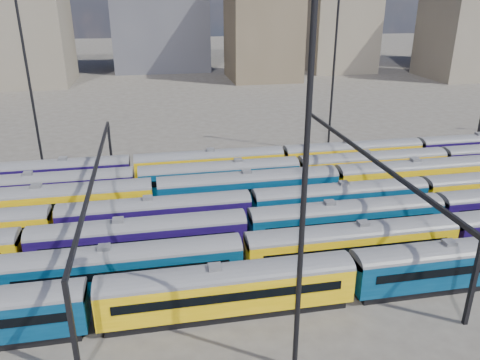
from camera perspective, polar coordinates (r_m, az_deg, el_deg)
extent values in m
plane|color=#45403A|center=(54.88, 4.88, -5.30)|extent=(500.00, 500.00, 0.00)
cube|color=black|center=(40.60, -1.50, -15.46)|extent=(19.94, 2.59, 0.73)
cube|color=#CF9E08|center=(39.48, -1.53, -13.28)|extent=(20.99, 3.04, 3.04)
cylinder|color=#4C4C51|center=(38.62, -1.55, -11.43)|extent=(20.99, 3.04, 3.04)
cube|color=black|center=(38.03, -1.14, -14.15)|extent=(18.47, 0.06, 0.79)
cube|color=black|center=(40.53, -1.90, -11.62)|extent=(18.47, 0.06, 0.79)
cube|color=slate|center=(38.18, -1.56, -10.42)|extent=(1.05, 0.94, 0.37)
cube|color=black|center=(48.32, 25.18, -11.10)|extent=(19.94, 2.59, 0.73)
cube|color=#052B4B|center=(47.38, 25.55, -9.16)|extent=(20.99, 3.04, 3.04)
cylinder|color=#4C4C51|center=(46.67, 25.85, -7.55)|extent=(20.99, 3.04, 3.04)
cube|color=black|center=(46.18, 26.72, -9.69)|extent=(18.47, 0.06, 0.79)
cube|color=black|center=(48.26, 24.58, -7.91)|extent=(18.47, 0.06, 0.79)
cube|color=slate|center=(46.31, 26.02, -6.67)|extent=(1.05, 0.94, 0.37)
cube|color=black|center=(44.46, -13.58, -12.45)|extent=(19.72, 2.56, 0.73)
cube|color=#052B4B|center=(43.45, -13.80, -10.41)|extent=(20.76, 3.01, 3.01)
cylinder|color=#4C4C51|center=(42.68, -13.98, -8.70)|extent=(20.76, 3.01, 3.01)
cube|color=black|center=(41.97, -13.91, -11.09)|extent=(18.27, 0.06, 0.78)
cube|color=black|center=(44.57, -13.77, -8.99)|extent=(18.27, 0.06, 0.78)
cube|color=slate|center=(42.29, -14.08, -7.76)|extent=(1.04, 0.93, 0.36)
cube|color=black|center=(47.89, 13.21, -9.72)|extent=(19.72, 2.56, 0.73)
cube|color=#CF9E08|center=(46.96, 13.40, -7.77)|extent=(20.76, 3.01, 3.01)
cylinder|color=#4C4C51|center=(46.25, 13.56, -6.15)|extent=(20.76, 3.01, 3.01)
cube|color=black|center=(45.59, 14.21, -8.29)|extent=(18.27, 0.06, 0.78)
cube|color=black|center=(47.99, 12.72, -6.53)|extent=(18.27, 0.06, 0.78)
cube|color=slate|center=(45.88, 13.65, -5.26)|extent=(1.04, 0.93, 0.36)
cube|color=black|center=(48.62, -11.89, -9.07)|extent=(19.97, 2.59, 0.74)
cube|color=#110736|center=(47.69, -12.07, -7.12)|extent=(21.02, 3.05, 3.05)
cylinder|color=#4C4C51|center=(46.98, -12.21, -5.49)|extent=(21.02, 3.05, 3.05)
cube|color=black|center=(46.16, -12.11, -7.64)|extent=(18.50, 0.06, 0.79)
cube|color=black|center=(48.88, -12.09, -5.88)|extent=(18.50, 0.06, 0.79)
cube|color=slate|center=(46.62, -12.29, -4.60)|extent=(1.05, 0.95, 0.37)
cube|color=black|center=(52.39, 12.59, -6.73)|extent=(19.97, 2.59, 0.74)
cube|color=#052B4B|center=(51.53, 12.76, -4.88)|extent=(21.02, 3.05, 3.05)
cylinder|color=#4C4C51|center=(50.87, 12.90, -3.35)|extent=(21.02, 3.05, 3.05)
cube|color=black|center=(50.12, 13.48, -5.28)|extent=(18.50, 0.06, 0.79)
cube|color=black|center=(52.63, 12.14, -3.79)|extent=(18.50, 0.06, 0.79)
cube|color=slate|center=(50.54, 12.98, -2.51)|extent=(1.05, 0.95, 0.37)
cube|color=black|center=(52.95, -10.01, -6.20)|extent=(19.64, 2.55, 0.72)
cube|color=#110736|center=(52.11, -10.14, -4.40)|extent=(20.67, 3.00, 3.00)
cylinder|color=#4C4C51|center=(51.47, -10.25, -2.90)|extent=(20.67, 3.00, 3.00)
cube|color=black|center=(50.59, -10.13, -4.78)|extent=(18.19, 0.06, 0.78)
cube|color=black|center=(53.33, -10.21, -3.34)|extent=(18.19, 0.06, 0.78)
cube|color=slate|center=(51.15, -10.31, -2.09)|extent=(1.03, 0.93, 0.36)
cube|color=black|center=(56.96, 11.92, -4.25)|extent=(19.64, 2.55, 0.72)
cube|color=#052B4B|center=(56.18, 12.07, -2.55)|extent=(20.67, 3.00, 3.00)
cylinder|color=#4C4C51|center=(55.59, 12.19, -1.14)|extent=(20.67, 3.00, 3.00)
cube|color=black|center=(54.77, 12.70, -2.84)|extent=(18.19, 0.06, 0.78)
cube|color=black|center=(57.31, 11.53, -1.61)|extent=(18.19, 0.06, 0.78)
cube|color=slate|center=(55.29, 12.25, -0.38)|extent=(1.03, 0.93, 0.36)
cube|color=black|center=(58.59, -21.40, -4.58)|extent=(21.05, 2.73, 0.78)
cube|color=#CF9E08|center=(57.78, -21.66, -2.80)|extent=(22.15, 3.21, 3.21)
cylinder|color=#4C4C51|center=(57.17, -21.89, -1.34)|extent=(22.15, 3.21, 3.21)
cube|color=black|center=(56.17, -21.99, -3.12)|extent=(19.50, 0.06, 0.83)
cube|color=black|center=(59.10, -21.46, -1.82)|extent=(19.50, 0.06, 0.83)
cube|color=slate|center=(56.86, -22.01, -0.54)|extent=(1.11, 1.00, 0.39)
cube|color=black|center=(58.47, 1.02, -3.01)|extent=(21.05, 2.73, 0.78)
cube|color=#052B4B|center=(57.66, 1.03, -1.21)|extent=(22.15, 3.21, 3.21)
cylinder|color=#4C4C51|center=(57.05, 1.04, 0.27)|extent=(22.15, 3.21, 3.21)
cube|color=black|center=(56.05, 1.37, -1.49)|extent=(19.50, 0.06, 0.83)
cube|color=black|center=(58.98, 0.71, -0.26)|extent=(19.50, 0.06, 0.83)
cube|color=slate|center=(56.74, 1.05, 1.07)|extent=(1.11, 1.00, 0.39)
cube|color=black|center=(66.63, 20.55, -1.26)|extent=(21.05, 2.73, 0.78)
cube|color=#CF9E08|center=(65.92, 20.77, 0.33)|extent=(22.15, 3.21, 3.21)
cylinder|color=#4C4C51|center=(65.39, 20.96, 1.64)|extent=(22.15, 3.21, 3.21)
cube|color=black|center=(64.52, 21.54, 0.13)|extent=(19.50, 0.06, 0.83)
cube|color=black|center=(67.08, 20.12, 1.14)|extent=(19.50, 0.06, 0.83)
cube|color=slate|center=(65.12, 21.06, 2.35)|extent=(1.11, 1.00, 0.39)
cube|color=black|center=(63.40, -22.16, -2.70)|extent=(19.94, 2.59, 0.73)
cube|color=#110736|center=(62.69, -22.41, -1.13)|extent=(20.99, 3.04, 3.04)
cylinder|color=#4C4C51|center=(62.15, -22.60, 0.17)|extent=(20.99, 3.04, 3.04)
cube|color=black|center=(61.16, -22.70, -1.36)|extent=(18.47, 0.06, 0.79)
cube|color=black|center=(63.96, -22.21, -0.29)|extent=(18.47, 0.06, 0.79)
cube|color=slate|center=(61.88, -22.71, 0.86)|extent=(1.05, 0.94, 0.37)
cube|color=black|center=(62.52, -2.47, -1.34)|extent=(19.94, 2.59, 0.73)
cube|color=#052B4B|center=(61.80, -2.50, 0.27)|extent=(20.99, 3.04, 3.04)
cylinder|color=#4C4C51|center=(61.26, -2.52, 1.59)|extent=(20.99, 3.04, 3.04)
cube|color=black|center=(60.25, -2.29, 0.06)|extent=(18.47, 0.06, 0.79)
cube|color=black|center=(63.09, -2.71, 1.08)|extent=(18.47, 0.06, 0.79)
cube|color=slate|center=(60.98, -2.53, 2.31)|extent=(1.05, 0.94, 0.37)
cube|color=black|center=(68.77, 15.61, 0.05)|extent=(19.94, 2.59, 0.73)
cube|color=#CF9E08|center=(68.12, 15.77, 1.53)|extent=(20.99, 3.04, 3.04)
cylinder|color=#4C4C51|center=(67.63, 15.90, 2.73)|extent=(20.99, 3.04, 3.04)
cube|color=black|center=(66.72, 16.37, 1.36)|extent=(18.47, 0.06, 0.79)
cube|color=black|center=(69.29, 15.25, 2.25)|extent=(18.47, 0.06, 0.79)
cube|color=slate|center=(67.38, 15.97, 3.38)|extent=(1.05, 0.94, 0.37)
cube|color=black|center=(68.03, -21.90, -1.01)|extent=(19.83, 2.57, 0.73)
cube|color=#110736|center=(67.37, -22.12, 0.47)|extent=(20.88, 3.03, 3.03)
cylinder|color=#4C4C51|center=(66.88, -22.30, 1.67)|extent=(20.88, 3.03, 3.03)
cube|color=black|center=(65.84, -22.39, 0.28)|extent=(18.37, 0.06, 0.78)
cube|color=black|center=(68.66, -21.95, 1.21)|extent=(18.37, 0.06, 0.78)
cube|color=slate|center=(66.62, -22.40, 2.32)|extent=(1.04, 0.94, 0.37)
cube|color=black|center=(67.02, -3.66, 0.27)|extent=(19.83, 2.57, 0.73)
cube|color=#CF9E08|center=(66.36, -3.70, 1.78)|extent=(20.88, 3.03, 3.03)
cylinder|color=#4C4C51|center=(65.85, -3.73, 3.02)|extent=(20.88, 3.03, 3.03)
cube|color=black|center=(64.80, -3.53, 1.63)|extent=(18.37, 0.06, 0.78)
cube|color=black|center=(67.67, -3.87, 2.51)|extent=(18.37, 0.06, 0.78)
cube|color=slate|center=(65.60, -3.75, 3.68)|extent=(1.04, 0.94, 0.37)
cube|color=black|center=(72.66, 13.38, 1.45)|extent=(19.83, 2.57, 0.73)
cube|color=#CF9E08|center=(72.04, 13.51, 2.85)|extent=(20.88, 3.03, 3.03)
cylinder|color=#4C4C51|center=(71.58, 13.62, 3.99)|extent=(20.88, 3.03, 3.03)
cube|color=black|center=(70.61, 14.03, 2.72)|extent=(18.37, 0.06, 0.78)
cube|color=black|center=(73.25, 13.06, 3.50)|extent=(18.37, 0.06, 0.78)
cube|color=slate|center=(71.34, 13.67, 4.61)|extent=(1.04, 0.94, 0.37)
cube|color=black|center=(83.60, 26.98, 2.30)|extent=(19.83, 2.57, 0.73)
cube|color=#110736|center=(83.06, 27.20, 3.51)|extent=(20.88, 3.03, 3.03)
cube|color=black|center=(84.11, 26.63, 4.08)|extent=(18.37, 0.06, 0.78)
cube|color=black|center=(34.66, -19.74, -16.90)|extent=(0.35, 0.35, 8.00)
cube|color=black|center=(70.37, -15.51, 3.70)|extent=(0.35, 0.35, 8.00)
cube|color=black|center=(50.31, -17.34, 0.87)|extent=(0.30, 40.00, 0.45)
cube|color=black|center=(41.57, 26.58, -11.04)|extent=(0.35, 0.35, 8.00)
cube|color=black|center=(74.02, 8.33, 5.16)|extent=(0.35, 0.35, 8.00)
cube|color=black|center=(55.30, 15.19, 2.98)|extent=(0.30, 40.00, 0.45)
cube|color=black|center=(88.34, 27.17, 5.70)|extent=(0.35, 0.35, 8.00)
cylinder|color=black|center=(71.86, -24.17, 9.99)|extent=(0.36, 0.36, 25.00)
cylinder|color=black|center=(29.18, 7.71, -3.66)|extent=(0.36, 0.36, 25.00)
cylinder|color=black|center=(77.51, 11.29, 12.19)|extent=(0.36, 0.36, 25.00)
cube|color=#38383F|center=(170.13, -9.77, 19.02)|extent=(31.45, 23.82, 34.83)
cube|color=brown|center=(148.31, 2.80, 18.75)|extent=(20.53, 21.40, 33.97)
cube|color=#665B4C|center=(168.40, 11.93, 17.28)|extent=(21.40, 20.66, 25.64)
cube|color=#665B4C|center=(164.14, 25.18, 16.81)|extent=(16.30, 22.06, 32.15)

